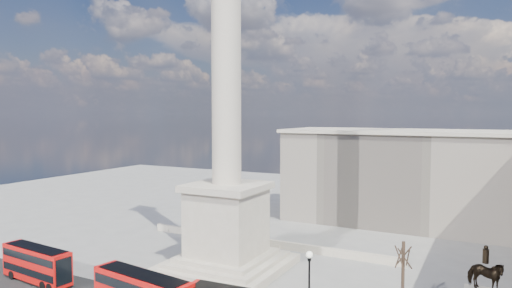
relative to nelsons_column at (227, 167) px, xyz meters
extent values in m
plane|color=gray|center=(0.00, -5.00, -12.92)|extent=(180.00, 180.00, 0.00)
cube|color=beige|center=(0.00, 0.00, -12.42)|extent=(14.00, 14.00, 1.00)
cube|color=beige|center=(0.00, 0.00, -11.67)|extent=(12.00, 12.00, 0.50)
cube|color=beige|center=(0.00, 0.00, -11.17)|extent=(10.00, 10.00, 0.50)
cube|color=beige|center=(0.00, 0.00, -6.92)|extent=(8.00, 8.00, 8.00)
cube|color=beige|center=(0.00, 0.00, -2.52)|extent=(9.00, 9.00, 0.80)
cylinder|color=beige|center=(0.00, 0.00, 14.88)|extent=(3.60, 3.60, 34.00)
cube|color=beige|center=(0.00, 11.00, -12.37)|extent=(40.00, 0.60, 1.10)
cube|color=#B2A592|center=(20.00, 35.00, -4.92)|extent=(50.00, 16.00, 16.00)
cube|color=beige|center=(20.00, 35.00, 3.38)|extent=(51.00, 17.00, 0.60)
cube|color=red|center=(-17.14, -13.99, -10.73)|extent=(10.31, 3.19, 3.74)
cube|color=black|center=(-17.14, -13.99, -11.39)|extent=(9.91, 3.21, 0.83)
cube|color=black|center=(-17.14, -13.99, -9.73)|extent=(9.91, 3.21, 0.83)
cube|color=black|center=(-17.14, -13.99, -8.83)|extent=(9.28, 2.87, 0.06)
cylinder|color=black|center=(-20.48, -13.70, -12.41)|extent=(1.22, 2.51, 1.01)
cylinder|color=black|center=(-14.31, -14.24, -12.41)|extent=(1.22, 2.51, 1.01)
cylinder|color=black|center=(-13.10, -14.35, -12.41)|extent=(1.22, 2.51, 1.01)
cube|color=black|center=(0.37, -15.97, -9.42)|extent=(10.95, 4.02, 0.91)
cube|color=black|center=(0.37, -15.97, -8.43)|extent=(10.24, 3.62, 0.06)
cylinder|color=black|center=(14.90, -10.47, -6.41)|extent=(0.33, 0.33, 0.33)
sphere|color=silver|center=(14.90, -10.47, -6.02)|extent=(0.62, 0.62, 0.62)
imported|color=black|center=(28.84, -5.51, -7.15)|extent=(3.51, 2.48, 2.71)
cylinder|color=black|center=(28.84, -5.51, -5.50)|extent=(0.50, 0.50, 1.20)
sphere|color=black|center=(28.84, -5.51, -4.75)|extent=(0.36, 0.36, 0.36)
cylinder|color=#332319|center=(21.70, -2.81, -9.39)|extent=(0.33, 0.33, 7.06)
camera|label=1|loc=(29.04, -47.97, 6.51)|focal=32.00mm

